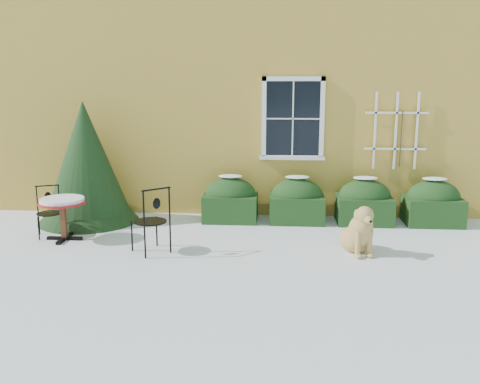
# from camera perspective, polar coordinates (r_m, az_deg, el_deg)

# --- Properties ---
(ground) EXTENTS (80.00, 80.00, 0.00)m
(ground) POSITION_cam_1_polar(r_m,az_deg,el_deg) (8.16, -0.52, -7.66)
(ground) COLOR white
(ground) RESTS_ON ground
(house) EXTENTS (12.40, 8.40, 6.40)m
(house) POSITION_cam_1_polar(r_m,az_deg,el_deg) (14.68, 1.76, 13.82)
(house) COLOR gold
(house) RESTS_ON ground
(hedge_row) EXTENTS (4.95, 0.80, 0.91)m
(hedge_row) POSITION_cam_1_polar(r_m,az_deg,el_deg) (10.52, 9.62, -1.04)
(hedge_row) COLOR #163213
(hedge_row) RESTS_ON ground
(evergreen_shrub) EXTENTS (1.94, 1.94, 2.34)m
(evergreen_shrub) POSITION_cam_1_polar(r_m,az_deg,el_deg) (10.76, -16.04, 1.88)
(evergreen_shrub) COLOR black
(evergreen_shrub) RESTS_ON ground
(bistro_table) EXTENTS (0.80, 0.80, 0.74)m
(bistro_table) POSITION_cam_1_polar(r_m,az_deg,el_deg) (9.66, -18.42, -1.35)
(bistro_table) COLOR black
(bistro_table) RESTS_ON ground
(patio_chair_near) EXTENTS (0.68, 0.68, 1.09)m
(patio_chair_near) POSITION_cam_1_polar(r_m,az_deg,el_deg) (8.62, -9.39, -2.96)
(patio_chair_near) COLOR black
(patio_chair_near) RESTS_ON ground
(patio_chair_far) EXTENTS (0.52, 0.52, 0.89)m
(patio_chair_far) POSITION_cam_1_polar(r_m,az_deg,el_deg) (10.04, -19.71, -1.95)
(patio_chair_far) COLOR black
(patio_chair_far) RESTS_ON ground
(dog) EXTENTS (0.66, 0.94, 0.83)m
(dog) POSITION_cam_1_polar(r_m,az_deg,el_deg) (8.75, 12.57, -4.29)
(dog) COLOR tan
(dog) RESTS_ON ground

